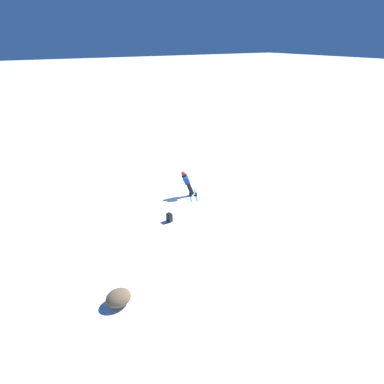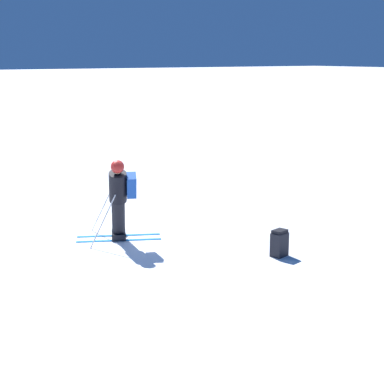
# 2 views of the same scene
# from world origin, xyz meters

# --- Properties ---
(ground_plane) EXTENTS (300.00, 300.00, 0.00)m
(ground_plane) POSITION_xyz_m (0.00, 0.00, 0.00)
(ground_plane) COLOR white
(skier) EXTENTS (1.58, 1.71, 1.74)m
(skier) POSITION_xyz_m (0.52, -0.14, 0.95)
(skier) COLOR #1E7AC6
(skier) RESTS_ON ground
(spare_backpack) EXTENTS (0.29, 0.35, 0.50)m
(spare_backpack) POSITION_xyz_m (2.85, 1.93, 0.24)
(spare_backpack) COLOR black
(spare_backpack) RESTS_ON ground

